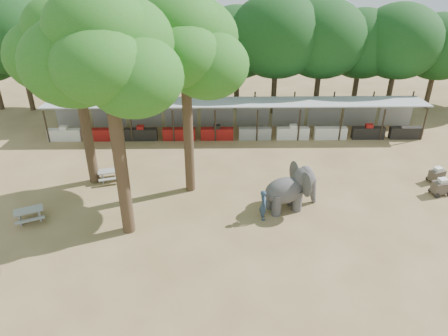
{
  "coord_description": "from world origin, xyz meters",
  "views": [
    {
      "loc": [
        -1.31,
        -16.37,
        14.03
      ],
      "look_at": [
        -1.0,
        5.0,
        2.0
      ],
      "focal_mm": 35.0,
      "sensor_mm": 36.0,
      "label": 1
    }
  ],
  "objects_px": {
    "picnic_table_near": "(29,214)",
    "cart_front": "(441,187)",
    "cart_back": "(437,174)",
    "elephant": "(291,189)",
    "yard_tree_left": "(71,48)",
    "picnic_table_far": "(110,174)",
    "yard_tree_center": "(104,53)",
    "yard_tree_back": "(182,46)",
    "handler": "(264,205)"
  },
  "relations": [
    {
      "from": "picnic_table_near",
      "to": "cart_front",
      "type": "relative_size",
      "value": 1.55
    },
    {
      "from": "cart_back",
      "to": "elephant",
      "type": "bearing_deg",
      "value": 174.43
    },
    {
      "from": "yard_tree_left",
      "to": "cart_front",
      "type": "bearing_deg",
      "value": -5.43
    },
    {
      "from": "yard_tree_center",
      "to": "picnic_table_near",
      "type": "bearing_deg",
      "value": 172.66
    },
    {
      "from": "yard_tree_back",
      "to": "cart_front",
      "type": "distance_m",
      "value": 16.95
    },
    {
      "from": "picnic_table_near",
      "to": "cart_back",
      "type": "height_order",
      "value": "cart_back"
    },
    {
      "from": "yard_tree_center",
      "to": "yard_tree_left",
      "type": "bearing_deg",
      "value": 120.96
    },
    {
      "from": "elephant",
      "to": "picnic_table_far",
      "type": "distance_m",
      "value": 11.2
    },
    {
      "from": "yard_tree_left",
      "to": "picnic_table_far",
      "type": "bearing_deg",
      "value": -5.32
    },
    {
      "from": "yard_tree_back",
      "to": "cart_back",
      "type": "height_order",
      "value": "yard_tree_back"
    },
    {
      "from": "yard_tree_left",
      "to": "picnic_table_near",
      "type": "bearing_deg",
      "value": -118.26
    },
    {
      "from": "yard_tree_back",
      "to": "picnic_table_far",
      "type": "distance_m",
      "value": 9.49
    },
    {
      "from": "yard_tree_back",
      "to": "cart_front",
      "type": "xyz_separation_m",
      "value": [
        14.9,
        -0.99,
        -8.02
      ]
    },
    {
      "from": "yard_tree_center",
      "to": "picnic_table_near",
      "type": "relative_size",
      "value": 6.42
    },
    {
      "from": "picnic_table_near",
      "to": "cart_front",
      "type": "height_order",
      "value": "cart_front"
    },
    {
      "from": "yard_tree_left",
      "to": "cart_front",
      "type": "height_order",
      "value": "yard_tree_left"
    },
    {
      "from": "yard_tree_left",
      "to": "cart_front",
      "type": "distance_m",
      "value": 22.35
    },
    {
      "from": "elephant",
      "to": "picnic_table_near",
      "type": "distance_m",
      "value": 14.21
    },
    {
      "from": "picnic_table_far",
      "to": "cart_back",
      "type": "xyz_separation_m",
      "value": [
        20.21,
        -0.4,
        0.02
      ]
    },
    {
      "from": "yard_tree_back",
      "to": "picnic_table_near",
      "type": "height_order",
      "value": "yard_tree_back"
    },
    {
      "from": "elephant",
      "to": "cart_back",
      "type": "distance_m",
      "value": 9.9
    },
    {
      "from": "yard_tree_center",
      "to": "handler",
      "type": "bearing_deg",
      "value": 5.94
    },
    {
      "from": "handler",
      "to": "cart_back",
      "type": "height_order",
      "value": "handler"
    },
    {
      "from": "yard_tree_left",
      "to": "cart_back",
      "type": "relative_size",
      "value": 9.42
    },
    {
      "from": "handler",
      "to": "cart_back",
      "type": "distance_m",
      "value": 11.71
    },
    {
      "from": "handler",
      "to": "yard_tree_back",
      "type": "bearing_deg",
      "value": 50.02
    },
    {
      "from": "yard_tree_left",
      "to": "yard_tree_back",
      "type": "xyz_separation_m",
      "value": [
        6.0,
        -1.0,
        0.34
      ]
    },
    {
      "from": "yard_tree_back",
      "to": "picnic_table_far",
      "type": "relative_size",
      "value": 6.62
    },
    {
      "from": "cart_back",
      "to": "cart_front",
      "type": "bearing_deg",
      "value": -126.98
    },
    {
      "from": "yard_tree_left",
      "to": "picnic_table_far",
      "type": "distance_m",
      "value": 7.81
    },
    {
      "from": "yard_tree_center",
      "to": "cart_front",
      "type": "bearing_deg",
      "value": 9.56
    },
    {
      "from": "picnic_table_near",
      "to": "picnic_table_far",
      "type": "xyz_separation_m",
      "value": [
        3.42,
        4.21,
        -0.01
      ]
    },
    {
      "from": "picnic_table_far",
      "to": "handler",
      "type": "bearing_deg",
      "value": -39.75
    },
    {
      "from": "picnic_table_far",
      "to": "cart_front",
      "type": "height_order",
      "value": "cart_front"
    },
    {
      "from": "handler",
      "to": "cart_front",
      "type": "height_order",
      "value": "handler"
    },
    {
      "from": "yard_tree_center",
      "to": "cart_back",
      "type": "height_order",
      "value": "yard_tree_center"
    },
    {
      "from": "picnic_table_near",
      "to": "picnic_table_far",
      "type": "relative_size",
      "value": 1.09
    },
    {
      "from": "yard_tree_center",
      "to": "elephant",
      "type": "bearing_deg",
      "value": 11.35
    },
    {
      "from": "handler",
      "to": "picnic_table_near",
      "type": "distance_m",
      "value": 12.55
    },
    {
      "from": "yard_tree_back",
      "to": "cart_back",
      "type": "xyz_separation_m",
      "value": [
        15.31,
        0.5,
        -8.06
      ]
    },
    {
      "from": "picnic_table_far",
      "to": "cart_back",
      "type": "relative_size",
      "value": 1.47
    },
    {
      "from": "yard_tree_center",
      "to": "elephant",
      "type": "height_order",
      "value": "yard_tree_center"
    },
    {
      "from": "cart_front",
      "to": "cart_back",
      "type": "distance_m",
      "value": 1.54
    },
    {
      "from": "yard_tree_center",
      "to": "yard_tree_back",
      "type": "relative_size",
      "value": 1.06
    },
    {
      "from": "yard_tree_center",
      "to": "picnic_table_near",
      "type": "distance_m",
      "value": 10.25
    },
    {
      "from": "yard_tree_left",
      "to": "picnic_table_near",
      "type": "xyz_separation_m",
      "value": [
        -2.32,
        -4.32,
        -7.72
      ]
    },
    {
      "from": "yard_tree_back",
      "to": "picnic_table_far",
      "type": "xyz_separation_m",
      "value": [
        -4.9,
        0.9,
        -8.08
      ]
    },
    {
      "from": "cart_front",
      "to": "yard_tree_center",
      "type": "bearing_deg",
      "value": 177.8
    },
    {
      "from": "yard_tree_back",
      "to": "cart_back",
      "type": "distance_m",
      "value": 17.31
    },
    {
      "from": "yard_tree_left",
      "to": "handler",
      "type": "height_order",
      "value": "yard_tree_left"
    }
  ]
}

